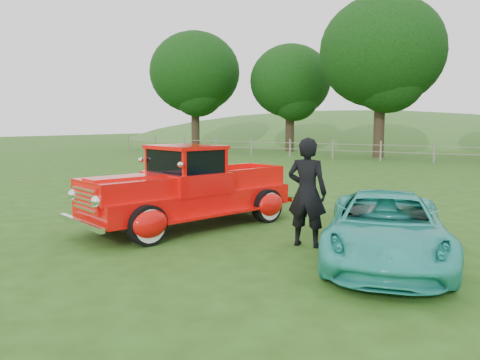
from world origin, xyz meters
The scene contains 9 objects.
ground centered at (0.00, 0.00, 0.00)m, with size 140.00×140.00×0.00m, color #284813.
distant_hills centered at (-4.08, 59.46, -4.55)m, with size 116.00×60.00×18.00m.
fence_line centered at (0.00, 22.00, 0.60)m, with size 48.00×0.12×1.20m.
tree_far_west centered at (-20.00, 26.00, 6.49)m, with size 7.60×7.60×9.93m.
tree_mid_west centered at (-12.00, 28.00, 5.55)m, with size 6.40×6.40×8.46m.
tree_near_west centered at (-4.00, 25.00, 6.80)m, with size 8.00×8.00×10.42m.
red_pickup centered at (-1.52, 1.83, 0.80)m, with size 3.21×5.27×1.78m.
teal_sedan centered at (2.83, 1.49, 0.56)m, with size 1.86×4.02×1.12m, color #2CB2A3.
man centered at (1.34, 1.68, 1.00)m, with size 0.73×0.48×2.00m, color black.
Camera 1 is at (4.80, -6.07, 2.25)m, focal length 35.00 mm.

